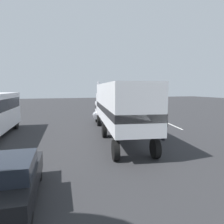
# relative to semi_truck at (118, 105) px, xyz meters

# --- Properties ---
(ground_plane) EXTENTS (120.00, 120.00, 0.00)m
(ground_plane) POSITION_rel_semi_truck_xyz_m (5.41, -0.92, -2.52)
(ground_plane) COLOR #2D2D30
(lane_stripe_near) EXTENTS (4.38, 0.75, 0.01)m
(lane_stripe_near) POSITION_rel_semi_truck_xyz_m (6.42, -4.42, -2.52)
(lane_stripe_near) COLOR silver
(lane_stripe_near) RESTS_ON ground_plane
(lane_stripe_mid) EXTENTS (4.34, 1.03, 0.01)m
(lane_stripe_mid) POSITION_rel_semi_truck_xyz_m (2.69, -6.99, -2.52)
(lane_stripe_mid) COLOR silver
(lane_stripe_mid) RESTS_ON ground_plane
(semi_truck) EXTENTS (14.38, 4.82, 4.50)m
(semi_truck) POSITION_rel_semi_truck_xyz_m (0.00, 0.00, 0.00)
(semi_truck) COLOR white
(semi_truck) RESTS_ON ground_plane
(person_bystander) EXTENTS (0.34, 0.46, 1.63)m
(person_bystander) POSITION_rel_semi_truck_xyz_m (-2.19, -2.80, -1.63)
(person_bystander) COLOR black
(person_bystander) RESTS_ON ground_plane
(parked_car) EXTENTS (4.51, 2.09, 1.57)m
(parked_car) POSITION_rel_semi_truck_xyz_m (-7.85, 6.63, -1.72)
(parked_car) COLOR black
(parked_car) RESTS_ON ground_plane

